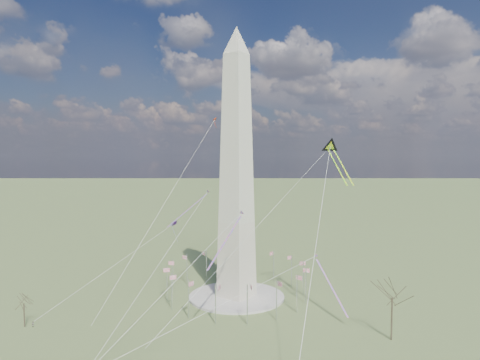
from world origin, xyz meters
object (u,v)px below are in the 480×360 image
Objects in this scene: kite_delta_black at (332,149)px; tree_near at (392,295)px; person_west at (33,324)px; washington_monument at (237,171)px.

tree_near is at bearing 111.12° from kite_delta_black.
tree_near reaches higher than person_west.
washington_monument is at bearing -34.55° from kite_delta_black.
washington_monument is at bearing 177.79° from tree_near.
person_west is at bearing -2.09° from kite_delta_black.
washington_monument is 83.91m from person_west.
kite_delta_black is at bearing 157.94° from tree_near.
kite_delta_black is (68.64, 68.00, 55.04)m from person_west.
person_west is at bearing -119.42° from washington_monument.
person_west is (-34.11, -60.48, -47.11)m from washington_monument.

